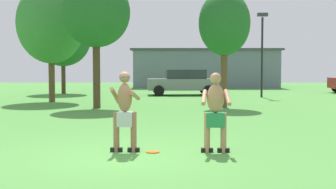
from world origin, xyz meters
The scene contains 11 objects.
ground_plane centered at (0.00, 0.00, 0.00)m, with size 80.00×80.00×0.00m, color #4C8E3D.
player_with_cap centered at (0.01, 0.46, 0.96)m, with size 0.63×0.60×1.74m.
player_in_green centered at (1.94, 0.39, 0.90)m, with size 0.64×0.59×1.70m.
frisbee centered at (0.61, 0.38, 0.01)m, with size 0.29×0.29×0.03m, color orange.
car_gray_mid_lot centered at (1.89, 19.47, 0.82)m, with size 4.41×2.25×1.58m.
lamp_post centered at (6.36, 17.51, 3.04)m, with size 0.60×0.24×4.85m.
outbuilding_behind_lot centered at (4.02, 30.77, 1.60)m, with size 12.17×7.00×3.20m.
tree_left_field centered at (3.40, 11.05, 3.66)m, with size 2.25×2.25×5.11m.
tree_right_field centered at (-4.95, 14.13, 3.96)m, with size 3.41×3.41×6.00m.
tree_behind_players centered at (-2.16, 10.76, 4.11)m, with size 2.94×2.94×5.65m.
tree_near_building centered at (-5.86, 20.84, 3.54)m, with size 3.56×3.56×5.32m.
Camera 1 is at (0.94, -9.50, 1.87)m, focal length 50.00 mm.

